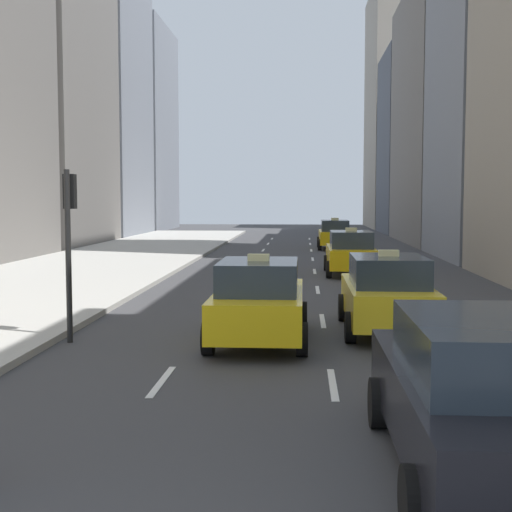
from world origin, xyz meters
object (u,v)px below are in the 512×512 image
taxi_lead (259,301)px  taxi_second (335,234)px  taxi_fourth (387,293)px  traffic_light_pole (69,227)px  sedan_black_near (479,395)px  taxi_third (351,252)px

taxi_lead → taxi_second: 28.17m
taxi_lead → taxi_fourth: size_ratio=1.00×
taxi_fourth → traffic_light_pole: bearing=-167.3°
sedan_black_near → taxi_second: bearing=90.0°
taxi_lead → taxi_second: (2.80, 28.03, 0.00)m
taxi_second → sedan_black_near: taxi_second is taller
taxi_second → taxi_lead: bearing=-95.7°
taxi_lead → taxi_third: bearing=78.4°
taxi_second → taxi_third: bearing=-90.0°
taxi_fourth → taxi_lead: bearing=-154.3°
sedan_black_near → traffic_light_pole: size_ratio=1.38×
taxi_fourth → taxi_third: bearing=90.0°
taxi_third → traffic_light_pole: size_ratio=1.22×
taxi_fourth → taxi_second: bearing=90.0°
taxi_third → traffic_light_pole: bearing=-116.1°
taxi_fourth → sedan_black_near: 8.42m
taxi_fourth → sedan_black_near: taxi_fourth is taller
taxi_third → sedan_black_near: (0.00, -20.65, 0.02)m
taxi_lead → taxi_fourth: (2.80, 1.35, 0.00)m
taxi_lead → taxi_second: bearing=84.3°
taxi_lead → traffic_light_pole: 4.24m
taxi_second → taxi_fourth: size_ratio=1.00×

